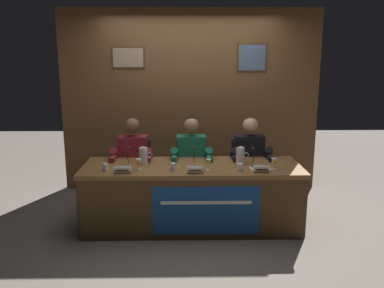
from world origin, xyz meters
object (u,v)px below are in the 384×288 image
Objects in this scene: panelist_right at (250,158)px; water_cup_right at (240,168)px; panelist_center at (191,159)px; juice_glass_center at (209,162)px; chair_right at (247,175)px; nameplate_right at (261,169)px; water_pitcher_right_side at (240,156)px; water_cup_center at (173,167)px; water_cup_left at (105,168)px; water_pitcher_left_side at (144,156)px; nameplate_center at (195,170)px; panelist_left at (132,159)px; conference_table at (192,188)px; juice_glass_right at (274,161)px; chair_left at (135,176)px; microphone_left at (127,160)px; juice_glass_left at (139,162)px; document_stack_right at (260,169)px; chair_center at (191,175)px; microphone_center at (194,160)px; nameplate_left at (122,170)px; microphone_right at (254,161)px.

water_cup_right is (-0.21, -0.65, 0.06)m from panelist_right.
panelist_center is 9.80× the size of juice_glass_center.
panelist_center is 0.81m from chair_right.
water_pitcher_right_side is (-0.17, 0.37, 0.05)m from nameplate_right.
water_cup_center is 0.82m from water_pitcher_right_side.
water_cup_left is 0.49m from water_pitcher_left_side.
water_cup_right reaches higher than nameplate_center.
water_cup_left is (-0.21, -0.62, 0.06)m from panelist_left.
conference_table is 0.36m from nameplate_center.
conference_table is 20.10× the size of juice_glass_right.
chair_left is 1.76m from nameplate_right.
water_pitcher_left_side is (0.38, 0.30, 0.06)m from water_cup_left.
microphone_left reaches higher than chair_right.
panelist_center is 1.02m from nameplate_right.
nameplate_right is (0.01, -0.91, 0.34)m from chair_right.
juice_glass_right is 1.48m from water_pitcher_left_side.
juice_glass_left is (-0.59, -0.07, 0.32)m from conference_table.
water_cup_left is at bearing 173.74° from nameplate_center.
nameplate_center is at bearing -134.10° from panelist_right.
panelist_center is 0.65m from water_pitcher_left_side.
juice_glass_left reaches higher than document_stack_right.
chair_left is 0.73× the size of panelist_center.
chair_center is at bearing 90.24° from conference_table.
chair_right reaches higher than juice_glass_left.
juice_glass_center is 0.59× the size of water_pitcher_left_side.
water_pitcher_right_side is at bearing 12.93° from microphone_center.
water_cup_right is (0.50, -0.19, -0.04)m from microphone_center.
water_cup_right is 0.40× the size of water_pitcher_left_side.
juice_glass_right is at bearing 40.20° from nameplate_right.
juice_glass_center is at bearing 7.08° from nameplate_left.
water_cup_left is at bearing 176.98° from nameplate_right.
juice_glass_left is 1.57m from chair_right.
panelist_left reaches higher than microphone_right.
nameplate_center is 0.74m from document_stack_right.
microphone_left is (-0.14, 0.12, -0.01)m from juice_glass_left.
panelist_center reaches higher than microphone_left.
panelist_center is (0.00, -0.20, 0.28)m from chair_center.
chair_left is at bearing 136.25° from conference_table.
nameplate_center is at bearing -169.90° from juice_glass_right.
nameplate_left is 2.15× the size of water_cup_center.
water_cup_left is 0.40× the size of water_pitcher_right_side.
microphone_right is at bearing -93.05° from chair_right.
water_cup_center is (-0.21, -0.10, 0.28)m from conference_table.
panelist_right reaches higher than water_pitcher_right_side.
juice_glass_right is 0.59× the size of water_pitcher_right_side.
nameplate_right is at bearing -6.10° from water_cup_center.
water_cup_center is 1.12m from panelist_right.
conference_table is at bearing -43.75° from chair_left.
nameplate_left is (-0.02, -0.91, 0.34)m from chair_left.
nameplate_center is at bearing -167.94° from document_stack_right.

